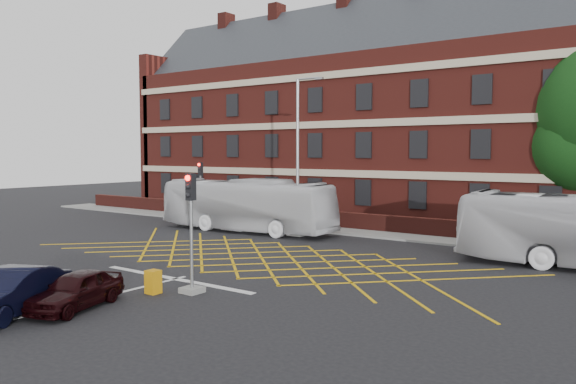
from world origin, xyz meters
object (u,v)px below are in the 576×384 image
Objects in this scene: traffic_light_far at (201,197)px; bus_left at (246,205)px; car_maroon at (76,290)px; direction_signs at (197,200)px; utility_cabinet at (153,282)px; car_navy at (12,292)px; traffic_light_near at (191,244)px; street_lamp at (299,181)px.

bus_left is at bearing -17.42° from traffic_light_far.
direction_signs is at bearing 109.03° from car_maroon.
utility_cabinet is (15.05, -17.35, -0.96)m from direction_signs.
car_navy is 25.52m from direction_signs.
bus_left is 2.80× the size of traffic_light_far.
traffic_light_near is (2.60, 5.17, 1.06)m from car_navy.
car_navy is at bearing -109.71° from utility_cabinet.
traffic_light_near is at bearing -70.80° from street_lamp.
bus_left reaches higher than car_navy.
direction_signs is at bearing 64.08° from bus_left.
bus_left is at bearing 117.74° from utility_cabinet.
traffic_light_near reaches higher than direction_signs.
direction_signs is (-7.72, 3.41, -0.29)m from bus_left.
traffic_light_far is at bearing 95.43° from car_navy.
bus_left is 8.44m from direction_signs.
utility_cabinet is (0.51, 2.74, -0.19)m from car_maroon.
car_navy is at bearing -164.49° from bus_left.
bus_left is 19.16m from car_navy.
direction_signs reaches higher than utility_cabinet.
direction_signs reaches higher than car_navy.
bus_left is 3.34× the size of car_maroon.
car_maroon is 17.68m from street_lamp.
traffic_light_near is 5.12× the size of utility_cabinet.
direction_signs is at bearing 140.58° from traffic_light_far.
traffic_light_near is at bearing -45.66° from direction_signs.
car_maroon is 22.41m from traffic_light_far.
street_lamp is 11.89m from direction_signs.
street_lamp reaches higher than utility_cabinet.
car_navy is 0.46× the size of street_lamp.
street_lamp reaches higher than car_navy.
street_lamp reaches higher than traffic_light_far.
street_lamp is at bearing -84.17° from bus_left.
car_navy is 5.14× the size of utility_cabinet.
street_lamp reaches higher than traffic_light_near.
traffic_light_near is 1.92m from utility_cabinet.
car_navy reaches higher than utility_cabinet.
bus_left is at bearing -172.07° from street_lamp.
direction_signs is (-11.37, 2.90, -1.88)m from street_lamp.
street_lamp is 15.18m from utility_cabinet.
street_lamp is 4.26× the size of direction_signs.
traffic_light_far is at bearing 129.77° from utility_cabinet.
car_maroon is at bearing -54.10° from direction_signs.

